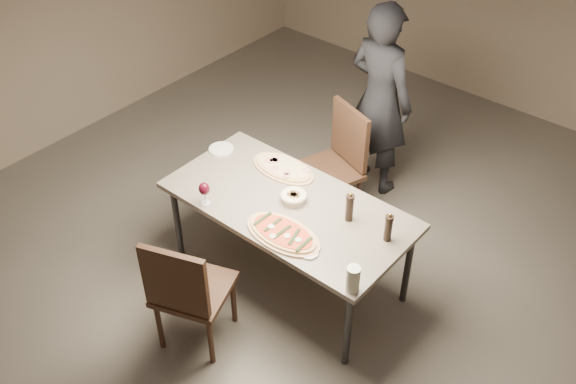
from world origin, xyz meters
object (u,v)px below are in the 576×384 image
Objects in this scene: dining_table at (288,209)px; chair_far at (337,159)px; carafe at (353,279)px; diner at (380,100)px; ham_pizza at (283,168)px; bread_basket at (294,197)px; pepper_mill_left at (350,207)px; zucchini_pizza at (283,233)px; chair_near at (186,289)px.

chair_far reaches higher than dining_table.
carafe is 0.18× the size of chair_far.
diner is (-0.19, 1.44, 0.18)m from dining_table.
ham_pizza is 1.17m from diner.
ham_pizza is 0.39m from bread_basket.
pepper_mill_left is at bearing -17.64° from ham_pizza.
ham_pizza is 2.87× the size of bread_basket.
diner is (-1.02, 1.82, 0.03)m from carafe.
zucchini_pizza is at bearing -55.64° from dining_table.
zucchini_pizza is 0.65m from carafe.
bread_basket is 1.41m from diner.
chair_far is (-0.21, 0.82, -0.22)m from bread_basket.
chair_near is (-0.29, -0.64, -0.21)m from zucchini_pizza.
chair_near is (-0.92, -0.54, -0.28)m from carafe.
diner reaches higher than zucchini_pizza.
bread_basket is at bearing 123.93° from chair_far.
diner reaches higher than chair_far.
ham_pizza is at bearing 78.38° from chair_near.
bread_basket is 0.19× the size of chair_far.
ham_pizza is 0.54× the size of chair_far.
dining_table is 0.94m from chair_near.
bread_basket reaches higher than ham_pizza.
zucchini_pizza is 1.76m from diner.
chair_near reaches higher than ham_pizza.
diner reaches higher than chair_near.
diner is at bearing 71.65° from chair_near.
pepper_mill_left is 1.01m from chair_far.
dining_table is 0.49m from pepper_mill_left.
ham_pizza is at bearing 149.40° from carafe.
chair_far is (-0.10, 1.78, 0.01)m from chair_near.
zucchini_pizza reaches higher than dining_table.
pepper_mill_left is (0.42, 0.09, 0.07)m from bread_basket.
pepper_mill_left is at bearing 121.57° from diner.
chair_far is 0.58× the size of diner.
chair_far is (-0.20, 0.86, -0.12)m from dining_table.
chair_near is 1.79m from chair_far.
diner is (-0.62, 1.30, 0.01)m from pepper_mill_left.
zucchini_pizza is at bearing 45.44° from chair_near.
carafe is 1.63m from chair_far.
carafe reaches higher than bread_basket.
chair_near reaches higher than zucchini_pizza.
chair_far is at bearing 72.67° from chair_near.
zucchini_pizza is (0.19, -0.28, 0.07)m from dining_table.
zucchini_pizza is 1.07× the size of ham_pizza.
dining_table is 0.35m from zucchini_pizza.
diner reaches higher than bread_basket.
pepper_mill_left is at bearing 42.75° from chair_near.
bread_basket is at bearing 152.65° from carafe.
pepper_mill_left is 0.65m from carafe.
dining_table is 1.46m from diner.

